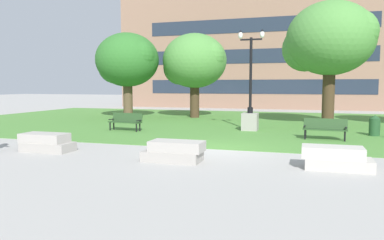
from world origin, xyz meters
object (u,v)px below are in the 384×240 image
object	(u,v)px
concrete_block_center	(46,143)
trash_bin	(375,125)
lamp_post_left	(250,110)
park_bench_far_left	(126,121)
concrete_block_right	(336,158)
concrete_block_left	(174,152)
park_bench_near_right	(325,128)

from	to	relation	value
concrete_block_center	trash_bin	xyz separation A→B (m)	(11.89, 7.81, 0.20)
lamp_post_left	park_bench_far_left	bearing A→B (deg)	-162.01
concrete_block_center	trash_bin	distance (m)	14.22
concrete_block_center	concrete_block_right	bearing A→B (deg)	-0.15
concrete_block_right	concrete_block_left	bearing A→B (deg)	-176.22
concrete_block_right	park_bench_far_left	distance (m)	11.56
lamp_post_left	trash_bin	xyz separation A→B (m)	(5.82, -0.37, -0.56)
concrete_block_left	lamp_post_left	size ratio (longest dim) A/B	0.37
lamp_post_left	park_bench_near_right	bearing A→B (deg)	-33.37
park_bench_near_right	concrete_block_right	bearing A→B (deg)	-89.48
park_bench_far_left	concrete_block_right	bearing A→B (deg)	-32.63
concrete_block_right	trash_bin	distance (m)	8.14
concrete_block_left	trash_bin	size ratio (longest dim) A/B	1.96
concrete_block_left	trash_bin	xyz separation A→B (m)	(6.90, 8.15, 0.20)
concrete_block_center	park_bench_near_right	world-z (taller)	park_bench_near_right
concrete_block_center	park_bench_far_left	bearing A→B (deg)	90.33
concrete_block_right	park_bench_far_left	xyz separation A→B (m)	(-9.73, 6.23, 0.23)
park_bench_near_right	lamp_post_left	distance (m)	4.31
trash_bin	lamp_post_left	bearing A→B (deg)	176.31
concrete_block_left	concrete_block_right	size ratio (longest dim) A/B	0.99
concrete_block_right	park_bench_near_right	distance (m)	5.87
concrete_block_right	concrete_block_center	bearing A→B (deg)	179.85
concrete_block_right	lamp_post_left	bearing A→B (deg)	113.81
concrete_block_right	park_bench_near_right	world-z (taller)	park_bench_near_right
concrete_block_right	park_bench_near_right	bearing A→B (deg)	90.52
park_bench_far_left	trash_bin	xyz separation A→B (m)	(11.92, 1.61, -0.04)
concrete_block_center	concrete_block_left	bearing A→B (deg)	-3.86
concrete_block_center	park_bench_near_right	xyz separation A→B (m)	(9.64, 5.84, 0.23)
trash_bin	concrete_block_right	bearing A→B (deg)	-105.62
concrete_block_center	park_bench_near_right	distance (m)	11.27
concrete_block_right	trash_bin	xyz separation A→B (m)	(2.19, 7.84, 0.20)
concrete_block_left	concrete_block_right	xyz separation A→B (m)	(4.71, 0.31, 0.00)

